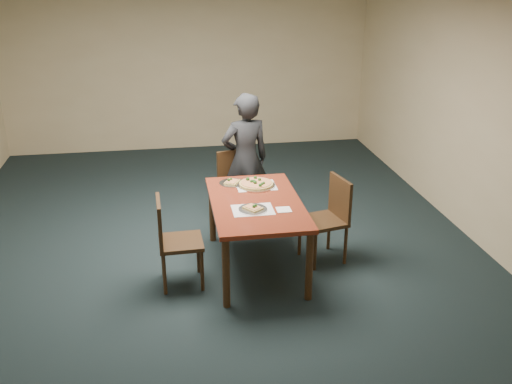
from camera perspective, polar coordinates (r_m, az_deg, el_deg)
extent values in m
plane|color=black|center=(6.29, -4.34, -6.39)|extent=(8.00, 8.00, 0.00)
plane|color=#CDB98E|center=(9.66, -6.84, 12.44)|extent=(6.00, 0.00, 6.00)
plane|color=#CDB98E|center=(6.69, 22.00, 6.71)|extent=(0.00, 8.00, 8.00)
cube|color=#601F13|center=(5.74, 0.00, -1.13)|extent=(0.90, 1.50, 0.04)
cylinder|color=black|center=(5.25, -3.01, -8.11)|extent=(0.07, 0.07, 0.70)
cylinder|color=black|center=(6.48, -4.40, -2.03)|extent=(0.07, 0.07, 0.70)
cylinder|color=black|center=(5.38, 5.35, -7.41)|extent=(0.07, 0.07, 0.70)
cylinder|color=black|center=(6.58, 2.38, -1.58)|extent=(0.07, 0.07, 0.70)
cube|color=black|center=(6.78, -1.62, 0.06)|extent=(0.51, 0.51, 0.04)
cylinder|color=black|center=(6.66, -2.44, -2.58)|extent=(0.04, 0.04, 0.43)
cylinder|color=black|center=(6.96, -3.53, -1.45)|extent=(0.04, 0.04, 0.43)
cylinder|color=black|center=(6.78, 0.39, -2.07)|extent=(0.04, 0.04, 0.43)
cylinder|color=black|center=(7.09, -0.81, -0.98)|extent=(0.04, 0.04, 0.43)
cube|color=black|center=(6.86, -2.24, 2.46)|extent=(0.42, 0.14, 0.44)
cube|color=black|center=(5.62, -7.53, -5.02)|extent=(0.43, 0.43, 0.04)
cylinder|color=black|center=(5.58, -5.41, -7.85)|extent=(0.04, 0.04, 0.43)
cylinder|color=black|center=(5.56, -9.14, -8.14)|extent=(0.04, 0.04, 0.43)
cylinder|color=black|center=(5.89, -5.79, -6.13)|extent=(0.04, 0.04, 0.43)
cylinder|color=black|center=(5.88, -9.30, -6.40)|extent=(0.04, 0.04, 0.43)
cube|color=black|center=(5.51, -9.62, -2.94)|extent=(0.05, 0.42, 0.44)
cube|color=black|center=(6.05, 6.73, -2.91)|extent=(0.50, 0.50, 0.04)
cylinder|color=black|center=(6.22, 4.38, -4.50)|extent=(0.04, 0.04, 0.43)
cylinder|color=black|center=(6.37, 7.29, -3.93)|extent=(0.04, 0.04, 0.43)
cylinder|color=black|center=(5.93, 5.92, -5.93)|extent=(0.04, 0.04, 0.43)
cylinder|color=black|center=(6.10, 8.93, -5.29)|extent=(0.04, 0.04, 0.43)
cube|color=black|center=(6.04, 8.42, -0.55)|extent=(0.13, 0.42, 0.44)
imported|color=black|center=(6.78, -1.07, 3.25)|extent=(0.65, 0.50, 1.60)
cube|color=white|center=(6.12, 0.02, 0.63)|extent=(0.42, 0.32, 0.00)
cube|color=white|center=(5.53, -0.32, -1.79)|extent=(0.40, 0.30, 0.00)
cylinder|color=silver|center=(6.12, 0.02, 0.69)|extent=(0.41, 0.41, 0.01)
cylinder|color=#B28E44|center=(6.11, 0.02, 0.83)|extent=(0.37, 0.37, 0.02)
cylinder|color=#E9C579|center=(6.11, 0.02, 0.95)|extent=(0.33, 0.33, 0.01)
sphere|color=#183B12|center=(6.16, -0.83, 1.31)|extent=(0.04, 0.04, 0.04)
sphere|color=#183B12|center=(6.00, 0.42, 0.68)|extent=(0.04, 0.04, 0.04)
sphere|color=#183B12|center=(6.16, 0.35, 1.27)|extent=(0.03, 0.03, 0.03)
sphere|color=#183B12|center=(6.16, -0.84, 1.25)|extent=(0.03, 0.03, 0.03)
sphere|color=#183B12|center=(6.21, -0.08, 1.46)|extent=(0.04, 0.04, 0.04)
sphere|color=#183B12|center=(6.11, -0.40, 1.10)|extent=(0.03, 0.03, 0.03)
sphere|color=#183B12|center=(6.07, -0.09, 0.98)|extent=(0.04, 0.04, 0.04)
sphere|color=#183B12|center=(6.10, -0.21, 1.08)|extent=(0.03, 0.03, 0.03)
sphere|color=#183B12|center=(6.11, -0.48, 1.08)|extent=(0.03, 0.03, 0.03)
sphere|color=#183B12|center=(6.12, -0.20, 1.10)|extent=(0.03, 0.03, 0.03)
sphere|color=#183B12|center=(6.07, 0.78, 0.92)|extent=(0.03, 0.03, 0.03)
sphere|color=#183B12|center=(6.04, 0.61, 0.83)|extent=(0.03, 0.03, 0.03)
cylinder|color=silver|center=(5.53, -0.32, -1.73)|extent=(0.28, 0.28, 0.01)
cube|color=#B28E44|center=(5.53, -0.32, -1.61)|extent=(0.21, 0.21, 0.02)
cube|color=#E9C579|center=(5.52, -0.32, -1.51)|extent=(0.16, 0.17, 0.01)
sphere|color=#183B12|center=(5.50, -0.22, -1.44)|extent=(0.03, 0.03, 0.03)
sphere|color=#183B12|center=(5.53, -0.02, -1.35)|extent=(0.03, 0.03, 0.03)
cylinder|color=silver|center=(6.19, -2.40, 0.90)|extent=(0.28, 0.28, 0.01)
cube|color=#B28E44|center=(6.19, -2.40, 1.02)|extent=(0.20, 0.21, 0.02)
cube|color=#E9C579|center=(6.18, -2.41, 1.11)|extent=(0.16, 0.17, 0.01)
sphere|color=#183B12|center=(6.21, -2.51, 1.32)|extent=(0.03, 0.03, 0.03)
sphere|color=#183B12|center=(6.18, -2.75, 1.22)|extent=(0.03, 0.03, 0.03)
cube|color=white|center=(5.54, 2.79, -1.78)|extent=(0.14, 0.14, 0.01)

